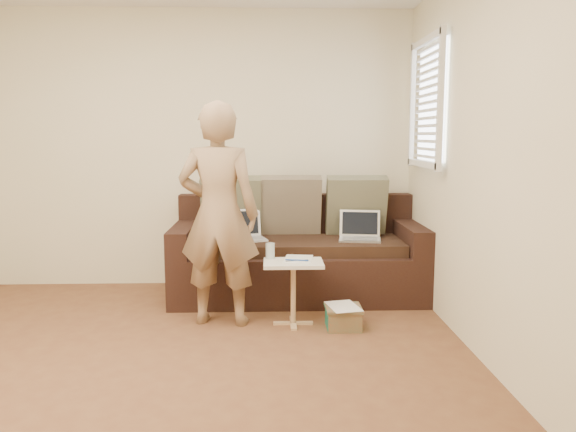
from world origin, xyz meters
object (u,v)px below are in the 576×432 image
at_px(drinking_glass, 270,251).
at_px(striped_box, 343,317).
at_px(side_table, 293,293).
at_px(sofa, 298,249).
at_px(person, 219,214).
at_px(laptop_silver, 360,240).
at_px(laptop_white, 244,240).

bearing_deg(drinking_glass, striped_box, -20.74).
height_order(side_table, striped_box, side_table).
bearing_deg(sofa, person, -131.23).
xyz_separation_m(sofa, side_table, (-0.07, -0.79, -0.18)).
xyz_separation_m(laptop_silver, laptop_white, (-1.02, 0.04, 0.00)).
bearing_deg(laptop_silver, drinking_glass, -133.85).
bearing_deg(side_table, laptop_white, 118.61).
distance_m(sofa, side_table, 0.81).
height_order(laptop_silver, person, person).
distance_m(side_table, drinking_glass, 0.37).
bearing_deg(striped_box, side_table, 165.33).
relative_size(laptop_silver, striped_box, 1.33).
relative_size(laptop_silver, drinking_glass, 2.99).
bearing_deg(laptop_white, drinking_glass, -87.02).
xyz_separation_m(drinking_glass, striped_box, (0.55, -0.21, -0.47)).
distance_m(laptop_silver, drinking_glass, 0.98).
bearing_deg(sofa, laptop_silver, -9.86).
bearing_deg(person, drinking_glass, -164.98).
xyz_separation_m(laptop_white, side_table, (0.40, -0.73, -0.27)).
bearing_deg(person, laptop_silver, -143.56).
height_order(laptop_white, drinking_glass, laptop_white).
height_order(sofa, laptop_silver, sofa).
bearing_deg(person, sofa, -122.96).
bearing_deg(laptop_silver, striped_box, -97.53).
relative_size(laptop_white, drinking_glass, 3.05).
xyz_separation_m(laptop_silver, drinking_glass, (-0.79, -0.58, 0.03)).
height_order(laptop_silver, side_table, laptop_silver).
xyz_separation_m(sofa, person, (-0.64, -0.73, 0.42)).
bearing_deg(sofa, drinking_glass, -110.11).
bearing_deg(striped_box, drinking_glass, 159.26).
xyz_separation_m(sofa, striped_box, (0.30, -0.89, -0.34)).
distance_m(sofa, laptop_white, 0.49).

